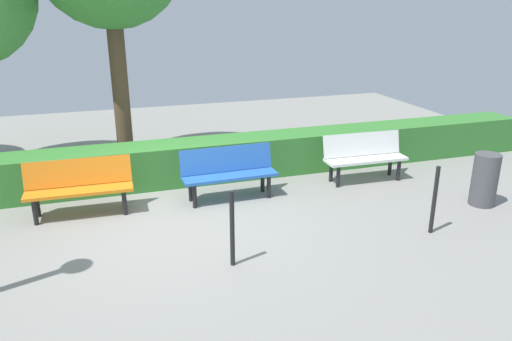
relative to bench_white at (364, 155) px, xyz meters
name	(u,v)px	position (x,y,z in m)	size (l,w,h in m)	color
ground_plane	(179,220)	(3.55, 0.72, -0.48)	(16.95, 16.95, 0.00)	gray
bench_white	(364,155)	(0.00, 0.00, 0.00)	(1.53, 0.51, 0.86)	white
bench_blue	(228,171)	(2.59, 0.09, 0.00)	(1.58, 0.50, 0.86)	blue
bench_orange	(79,185)	(4.94, 0.01, 0.00)	(1.60, 0.51, 0.86)	orange
hedge_row	(221,158)	(2.46, -0.94, -0.12)	(12.95, 0.75, 0.73)	#387F33
railing_post_near	(434,200)	(0.17, 2.25, 0.02)	(0.06, 0.06, 1.00)	black
railing_post_mid	(232,229)	(3.12, 2.25, 0.02)	(0.06, 0.06, 1.00)	black
trash_bin	(485,180)	(-1.25, 1.64, -0.05)	(0.40, 0.40, 0.86)	#4C4C51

